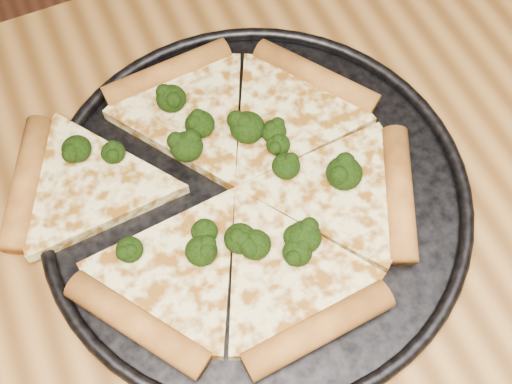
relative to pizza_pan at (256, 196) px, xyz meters
name	(u,v)px	position (x,y,z in m)	size (l,w,h in m)	color
pizza_pan	(256,196)	(0.00, 0.00, 0.00)	(0.40, 0.40, 0.02)	black
pizza	(227,188)	(-0.02, 0.01, 0.01)	(0.39, 0.34, 0.03)	#E4DB8B
broccoli_florets	(233,179)	(-0.02, 0.01, 0.02)	(0.25, 0.22, 0.03)	black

